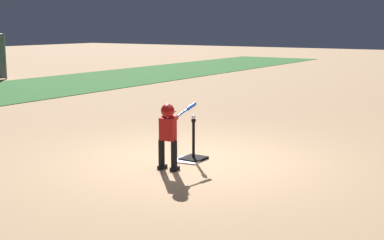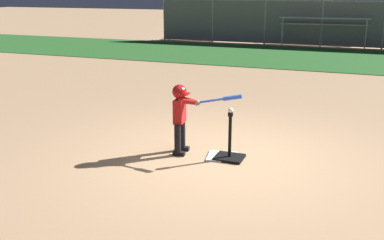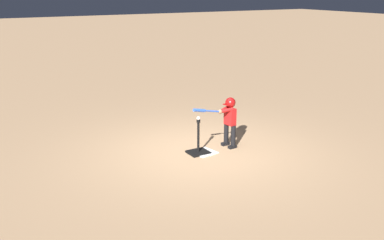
# 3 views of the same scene
# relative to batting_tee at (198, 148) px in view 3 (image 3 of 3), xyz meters

# --- Properties ---
(ground_plane) EXTENTS (90.00, 90.00, 0.00)m
(ground_plane) POSITION_rel_batting_tee_xyz_m (-0.07, -0.02, -0.10)
(ground_plane) COLOR tan
(home_plate) EXTENTS (0.51, 0.51, 0.02)m
(home_plate) POSITION_rel_batting_tee_xyz_m (-0.12, 0.03, -0.09)
(home_plate) COLOR white
(home_plate) RESTS_ON ground_plane
(batting_tee) EXTENTS (0.41, 0.37, 0.71)m
(batting_tee) POSITION_rel_batting_tee_xyz_m (0.00, 0.00, 0.00)
(batting_tee) COLOR black
(batting_tee) RESTS_ON ground_plane
(batter_child) EXTENTS (1.05, 0.34, 1.07)m
(batter_child) POSITION_rel_batting_tee_xyz_m (-0.74, -0.02, 0.57)
(batter_child) COLOR black
(batter_child) RESTS_ON ground_plane
(baseball) EXTENTS (0.07, 0.07, 0.07)m
(baseball) POSITION_rel_batting_tee_xyz_m (0.00, -0.00, 0.64)
(baseball) COLOR white
(baseball) RESTS_ON batting_tee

